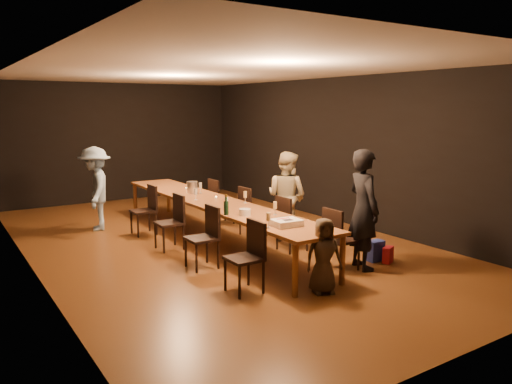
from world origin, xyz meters
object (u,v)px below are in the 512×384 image
woman_birthday (364,210)px  champagne_bottle (226,205)px  chair_left_1 (202,238)px  ice_bucket (192,187)px  woman_tan (287,197)px  table (213,203)px  plate_stack (245,212)px  chair_right_3 (222,201)px  chair_left_3 (143,210)px  chair_left_2 (169,222)px  chair_right_0 (342,239)px  man_blue (96,189)px  child (324,256)px  chair_left_0 (244,258)px  birthday_cake (286,223)px  chair_right_2 (253,211)px  chair_right_1 (292,223)px

woman_birthday → champagne_bottle: bearing=62.5°
chair_left_1 → champagne_bottle: champagne_bottle is taller
ice_bucket → champagne_bottle: bearing=-101.9°
woman_tan → table: bearing=42.7°
chair_left_1 → plate_stack: bearing=-101.7°
chair_right_3 → chair_left_3: same height
chair_left_3 → chair_left_2: bearing=-180.0°
chair_right_0 → chair_left_1: same height
man_blue → ice_bucket: 1.90m
man_blue → child: (1.49, -5.03, -0.32)m
chair_left_0 → ice_bucket: ice_bucket is taller
table → ice_bucket: ice_bucket is taller
chair_left_3 → child: size_ratio=0.94×
man_blue → plate_stack: man_blue is taller
birthday_cake → man_blue: bearing=112.9°
chair_left_3 → woman_birthday: size_ratio=0.52×
chair_right_2 → champagne_bottle: bearing=-47.3°
woman_birthday → ice_bucket: 3.63m
chair_right_0 → child: size_ratio=0.94×
chair_right_2 → chair_right_3: 1.20m
woman_tan → plate_stack: bearing=99.6°
chair_right_1 → woman_tan: bearing=152.0°
chair_right_3 → ice_bucket: 0.94m
chair_left_1 → woman_tan: woman_tan is taller
chair_right_3 → birthday_cake: chair_right_3 is taller
chair_left_0 → champagne_bottle: bearing=-20.1°
chair_left_1 → chair_left_3: size_ratio=1.00×
chair_left_3 → man_blue: (-0.63, 0.86, 0.35)m
chair_right_3 → ice_bucket: ice_bucket is taller
chair_left_1 → chair_left_2: (0.00, 1.20, 0.00)m
chair_right_0 → woman_birthday: woman_birthday is taller
chair_left_2 → man_blue: man_blue is taller
chair_left_1 → child: 1.97m
child → plate_stack: size_ratio=5.50×
chair_left_1 → birthday_cake: (0.80, -1.04, 0.33)m
chair_right_2 → plate_stack: bearing=-37.4°
chair_left_3 → chair_right_0: bearing=-154.7°
ice_bucket → child: bearing=-90.6°
chair_left_3 → plate_stack: (0.68, -2.54, 0.34)m
table → man_blue: (-1.48, 2.06, 0.12)m
table → chair_left_2: bearing=180.0°
chair_left_1 → child: child is taller
chair_left_0 → chair_right_0: bearing=-90.0°
chair_left_2 → man_blue: 2.18m
chair_right_0 → chair_left_1: size_ratio=1.00×
child → chair_right_2: bearing=93.8°
chair_right_0 → chair_left_0: size_ratio=1.00×
chair_right_3 → chair_right_2: bearing=-0.0°
table → ice_bucket: size_ratio=26.50×
chair_left_0 → child: bearing=-123.9°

